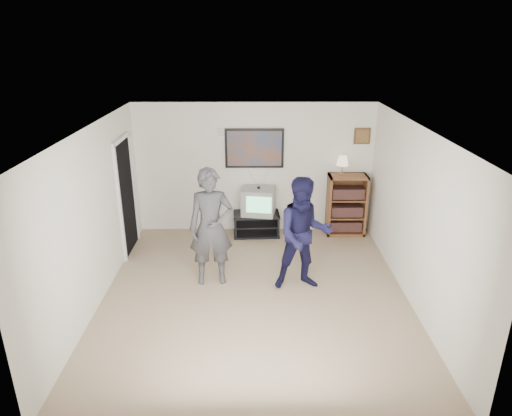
{
  "coord_description": "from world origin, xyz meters",
  "views": [
    {
      "loc": [
        -0.02,
        -5.87,
        3.67
      ],
      "look_at": [
        0.02,
        0.67,
        1.15
      ],
      "focal_mm": 32.0,
      "sensor_mm": 36.0,
      "label": 1
    }
  ],
  "objects_px": {
    "bookshelf": "(346,205)",
    "person_short": "(304,234)",
    "media_stand": "(256,224)",
    "crt_television": "(259,201)",
    "person_tall": "(211,227)"
  },
  "relations": [
    {
      "from": "crt_television",
      "to": "person_tall",
      "type": "xyz_separation_m",
      "value": [
        -0.74,
        -1.77,
        0.23
      ]
    },
    {
      "from": "bookshelf",
      "to": "person_short",
      "type": "bearing_deg",
      "value": -117.35
    },
    {
      "from": "bookshelf",
      "to": "person_tall",
      "type": "bearing_deg",
      "value": -143.06
    },
    {
      "from": "media_stand",
      "to": "person_tall",
      "type": "relative_size",
      "value": 0.49
    },
    {
      "from": "media_stand",
      "to": "crt_television",
      "type": "relative_size",
      "value": 1.5
    },
    {
      "from": "media_stand",
      "to": "bookshelf",
      "type": "height_order",
      "value": "bookshelf"
    },
    {
      "from": "person_short",
      "to": "bookshelf",
      "type": "bearing_deg",
      "value": 57.28
    },
    {
      "from": "crt_television",
      "to": "bookshelf",
      "type": "relative_size",
      "value": 0.51
    },
    {
      "from": "bookshelf",
      "to": "crt_television",
      "type": "bearing_deg",
      "value": -178.3
    },
    {
      "from": "crt_television",
      "to": "person_short",
      "type": "relative_size",
      "value": 0.34
    },
    {
      "from": "person_short",
      "to": "crt_television",
      "type": "bearing_deg",
      "value": 103.06
    },
    {
      "from": "media_stand",
      "to": "crt_television",
      "type": "xyz_separation_m",
      "value": [
        0.04,
        0.0,
        0.47
      ]
    },
    {
      "from": "media_stand",
      "to": "bookshelf",
      "type": "bearing_deg",
      "value": -1.22
    },
    {
      "from": "person_short",
      "to": "person_tall",
      "type": "bearing_deg",
      "value": 167.44
    },
    {
      "from": "media_stand",
      "to": "person_tall",
      "type": "height_order",
      "value": "person_tall"
    }
  ]
}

